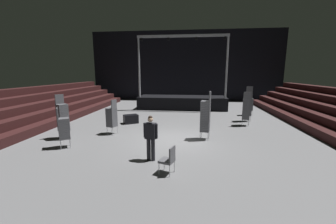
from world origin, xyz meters
name	(u,v)px	position (x,y,z in m)	size (l,w,h in m)	color
ground_plane	(173,140)	(0.00, 0.00, -0.05)	(22.00, 30.00, 0.10)	slate
arena_end_wall	(185,66)	(0.00, 15.00, 4.00)	(22.00, 0.30, 8.00)	black
bleacher_bank_left	(20,110)	(-9.12, 1.00, 1.12)	(3.75, 24.00, 2.25)	black
stage_riser	(182,101)	(0.00, 9.13, 0.67)	(7.90, 2.66, 6.33)	black
man_with_tie	(151,135)	(-0.61, -2.60, 0.98)	(0.57, 0.31, 1.73)	black
chair_stack_front_left	(246,109)	(4.25, 3.24, 1.07)	(0.53, 0.53, 2.14)	#B2B5BA
chair_stack_front_right	(250,104)	(5.31, 6.54, 0.90)	(0.49, 0.49, 1.79)	#B2B5BA
chair_stack_mid_left	(63,117)	(-5.46, -0.49, 1.11)	(0.61, 0.61, 2.22)	#B2B5BA
chair_stack_mid_right	(248,104)	(4.62, 4.45, 1.19)	(0.49, 0.49, 2.39)	#B2B5BA
chair_stack_mid_centre	(112,117)	(-3.36, 0.58, 0.94)	(0.55, 0.55, 1.88)	#B2B5BA
chair_stack_rear_left	(64,128)	(-4.66, -1.69, 0.90)	(0.61, 0.61, 1.79)	#B2B5BA
chair_stack_rear_right	(205,116)	(1.57, 0.20, 1.19)	(0.52, 0.52, 2.39)	#B2B5BA
equipment_road_case	(131,119)	(-3.06, 3.02, 0.28)	(0.90, 0.60, 0.56)	black
loose_chair_near_man	(169,158)	(0.19, -3.60, 0.53)	(0.56, 0.56, 0.95)	#B2B5BA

